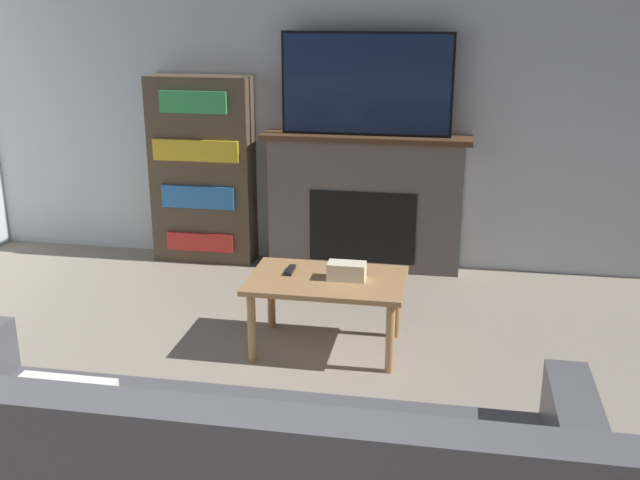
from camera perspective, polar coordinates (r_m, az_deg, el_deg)
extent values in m
cube|color=silver|center=(5.72, 2.00, 11.36)|extent=(6.85, 0.06, 2.70)
cube|color=#605651|center=(5.73, 3.41, 2.67)|extent=(1.47, 0.22, 1.00)
cube|color=black|center=(5.66, 3.24, 0.95)|extent=(0.81, 0.01, 0.55)
cube|color=#4C331E|center=(5.59, 3.48, 7.77)|extent=(1.57, 0.28, 0.04)
cube|color=black|center=(5.54, 3.56, 11.76)|extent=(1.25, 0.03, 0.74)
cube|color=#19284C|center=(5.52, 3.54, 11.75)|extent=(1.22, 0.01, 0.71)
cube|color=#4C4C51|center=(2.37, -9.93, -16.89)|extent=(2.55, 0.16, 0.43)
cube|color=silver|center=(2.86, -18.82, -12.79)|extent=(0.36, 0.14, 0.28)
cube|color=#A87A4C|center=(4.38, 0.53, -3.10)|extent=(0.91, 0.59, 0.03)
cylinder|color=#A87A4C|center=(4.33, -5.23, -6.63)|extent=(0.05, 0.05, 0.42)
cylinder|color=#A87A4C|center=(4.21, 5.36, -7.43)|extent=(0.05, 0.05, 0.42)
cylinder|color=#A87A4C|center=(4.75, -3.73, -4.31)|extent=(0.05, 0.05, 0.42)
cylinder|color=#A87A4C|center=(4.64, 5.88, -4.95)|extent=(0.05, 0.05, 0.42)
cube|color=beige|center=(4.34, 2.04, -2.37)|extent=(0.22, 0.12, 0.10)
cube|color=black|center=(4.47, -2.28, -2.31)|extent=(0.04, 0.15, 0.02)
cube|color=#4C3D2D|center=(5.93, -8.93, 5.28)|extent=(0.80, 0.26, 1.45)
cube|color=red|center=(5.94, -9.12, -0.16)|extent=(0.54, 0.03, 0.14)
cube|color=#2D70B7|center=(5.84, -9.30, 3.23)|extent=(0.58, 0.03, 0.17)
cube|color=gold|center=(5.76, -9.48, 6.72)|extent=(0.67, 0.03, 0.16)
cube|color=green|center=(5.70, -9.67, 10.31)|extent=(0.51, 0.03, 0.16)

